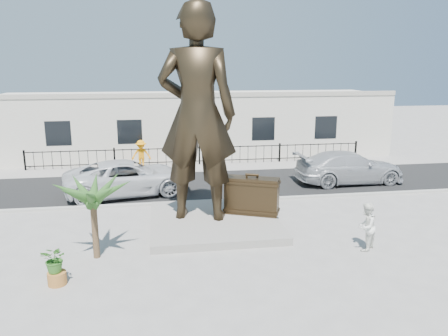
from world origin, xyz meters
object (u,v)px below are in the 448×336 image
object	(u,v)px
tourist	(366,227)
suitcase	(252,196)
statue	(197,114)
car_white	(128,178)

from	to	relation	value
tourist	suitcase	bearing A→B (deg)	-89.56
statue	tourist	distance (m)	7.65
suitcase	tourist	xyz separation A→B (m)	(3.39, -3.60, -0.22)
tourist	car_white	xyz separation A→B (m)	(-8.80, 8.30, 0.01)
suitcase	car_white	bearing A→B (deg)	162.46
suitcase	tourist	size ratio (longest dim) A/B	1.28
statue	car_white	world-z (taller)	statue
suitcase	car_white	size ratio (longest dim) A/B	0.36
car_white	tourist	bearing A→B (deg)	-144.76
statue	car_white	xyz separation A→B (m)	(-3.14, 4.74, -3.70)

